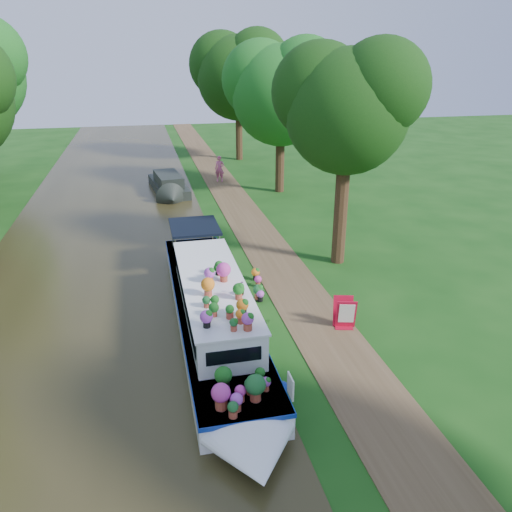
{
  "coord_description": "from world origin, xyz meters",
  "views": [
    {
      "loc": [
        -4.06,
        -15.58,
        8.33
      ],
      "look_at": [
        -0.2,
        1.28,
        1.3
      ],
      "focal_mm": 35.0,
      "sensor_mm": 36.0,
      "label": 1
    }
  ],
  "objects_px": {
    "second_boat": "(169,185)",
    "pedestrian_pink": "(220,169)",
    "plant_boat": "(214,310)",
    "sandwich_board": "(345,314)"
  },
  "relations": [
    {
      "from": "plant_boat",
      "to": "pedestrian_pink",
      "type": "relative_size",
      "value": 7.64
    },
    {
      "from": "pedestrian_pink",
      "to": "plant_boat",
      "type": "bearing_deg",
      "value": -80.38
    },
    {
      "from": "pedestrian_pink",
      "to": "sandwich_board",
      "type": "bearing_deg",
      "value": -68.72
    },
    {
      "from": "plant_boat",
      "to": "pedestrian_pink",
      "type": "xyz_separation_m",
      "value": [
        3.38,
        20.24,
        0.06
      ]
    },
    {
      "from": "second_boat",
      "to": "pedestrian_pink",
      "type": "relative_size",
      "value": 3.66
    },
    {
      "from": "plant_boat",
      "to": "sandwich_board",
      "type": "relative_size",
      "value": 13.1
    },
    {
      "from": "plant_boat",
      "to": "second_boat",
      "type": "bearing_deg",
      "value": 90.91
    },
    {
      "from": "plant_boat",
      "to": "sandwich_board",
      "type": "bearing_deg",
      "value": -7.86
    },
    {
      "from": "plant_boat",
      "to": "pedestrian_pink",
      "type": "distance_m",
      "value": 20.52
    },
    {
      "from": "plant_boat",
      "to": "sandwich_board",
      "type": "distance_m",
      "value": 4.23
    }
  ]
}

